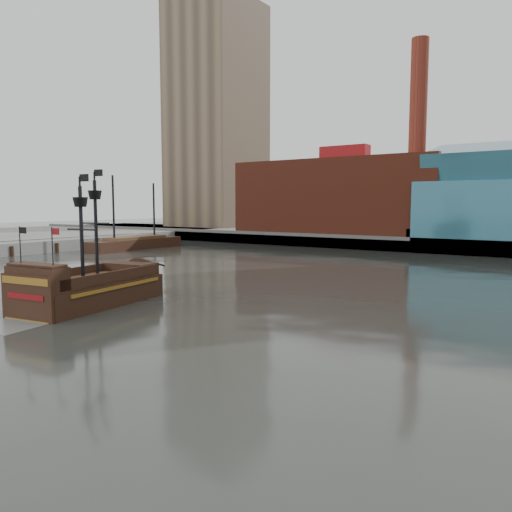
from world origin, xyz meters
The scene contains 7 objects.
ground centered at (0.00, 0.00, 0.00)m, with size 400.00×400.00×0.00m, color #262823.
promenade_far centered at (0.00, 92.00, 1.00)m, with size 220.00×60.00×2.00m, color slate.
seawall centered at (0.00, 62.50, 1.30)m, with size 220.00×1.00×2.60m, color #4C4C49.
pier centered at (-58.00, 30.00, 1.00)m, with size 6.00×40.00×2.00m, color slate.
skyline centered at (5.21, 84.56, 24.55)m, with size 149.00×45.00×62.00m.
pirate_ship centered at (-12.17, 2.57, 1.08)m, with size 7.09×16.41×11.88m.
docked_vessel centered at (-49.03, 40.28, 0.88)m, with size 5.81×20.65×13.88m.
Camera 1 is at (21.73, -22.55, 8.17)m, focal length 35.00 mm.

